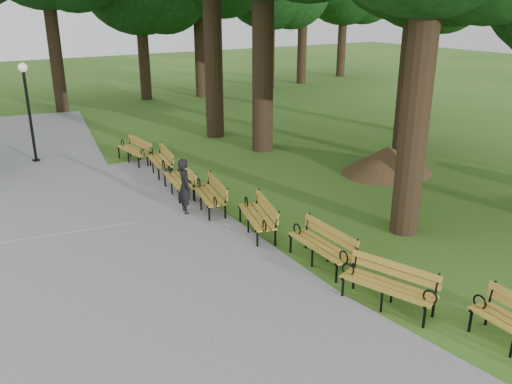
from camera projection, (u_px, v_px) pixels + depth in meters
ground at (342, 289)px, 10.66m from camera, size 100.00×100.00×0.00m
path at (100, 279)px, 10.98m from camera, size 12.00×38.00×0.06m
person at (185, 186)px, 14.22m from camera, size 0.47×0.62×1.55m
lamp_post at (26, 93)px, 18.22m from camera, size 0.32×0.32×3.52m
dirt_mound at (388, 159)px, 17.81m from camera, size 2.74×2.74×0.91m
bench_2 at (388, 287)px, 9.89m from camera, size 1.22×2.00×0.88m
bench_3 at (321, 246)px, 11.52m from camera, size 0.68×1.91×0.88m
bench_4 at (257, 217)px, 13.09m from camera, size 1.16×2.00×0.88m
bench_5 at (208, 195)px, 14.55m from camera, size 1.02×1.99×0.88m
bench_6 at (179, 181)px, 15.72m from camera, size 0.93×1.98×0.88m
bench_7 at (159, 161)px, 17.69m from camera, size 0.94×1.98×0.88m
bench_8 at (134, 151)px, 18.88m from camera, size 0.80×1.95×0.88m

